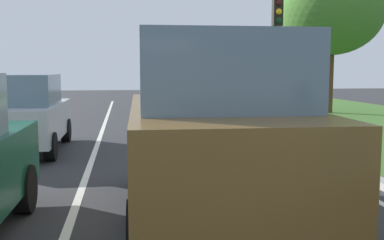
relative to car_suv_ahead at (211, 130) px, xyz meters
name	(u,v)px	position (x,y,z in m)	size (l,w,h in m)	color
ground_plane	(126,147)	(-1.03, 5.67, -1.17)	(60.00, 60.00, 0.00)	#2D2D30
lane_line_center	(96,148)	(-1.73, 5.67, -1.16)	(0.12, 32.00, 0.01)	silver
lane_line_right_edge	(267,143)	(2.57, 5.67, -1.16)	(0.12, 32.00, 0.01)	silver
curb_right	(285,141)	(3.07, 5.67, -1.11)	(0.24, 48.00, 0.12)	#9E9B93
car_suv_ahead	(211,130)	(0.00, 0.00, 0.00)	(2.08, 4.56, 2.28)	brown
car_hatchback_far	(24,114)	(-3.32, 5.41, -0.28)	(1.73, 3.70, 1.78)	#B7BABF
traffic_light_near_right	(276,36)	(3.97, 9.15, 1.84)	(0.32, 0.50, 4.38)	#2D2D2D
tree_roadside_far	(332,12)	(7.52, 12.54, 3.10)	(4.24, 4.24, 6.07)	#4C331E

